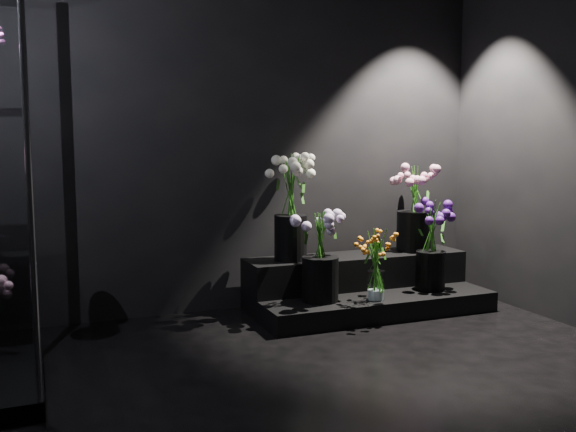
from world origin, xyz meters
TOP-DOWN VIEW (x-y plane):
  - floor at (0.00, 0.00)m, footprint 4.00×4.00m
  - wall_back at (0.00, 2.00)m, footprint 4.00×0.00m
  - display_riser at (0.89, 1.65)m, footprint 1.77×0.79m
  - bouquet_orange_bells at (0.81, 1.31)m, footprint 0.32×0.32m
  - bouquet_lilac at (0.43, 1.43)m, footprint 0.49×0.49m
  - bouquet_purple at (1.36, 1.44)m, footprint 0.40×0.40m
  - bouquet_cream_roses at (0.33, 1.73)m, footprint 0.44×0.44m
  - bouquet_pink_roses at (1.42, 1.76)m, footprint 0.42×0.42m

SIDE VIEW (x-z plane):
  - floor at x=0.00m, z-range 0.00..0.00m
  - display_riser at x=0.89m, z-range -0.03..0.36m
  - bouquet_orange_bells at x=0.81m, z-range 0.16..0.66m
  - bouquet_lilac at x=0.43m, z-range 0.20..0.84m
  - bouquet_purple at x=1.36m, z-range 0.19..0.86m
  - bouquet_pink_roses at x=1.42m, z-range 0.43..1.10m
  - bouquet_cream_roses at x=0.33m, z-range 0.45..1.23m
  - wall_back at x=0.00m, z-range -0.60..3.40m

